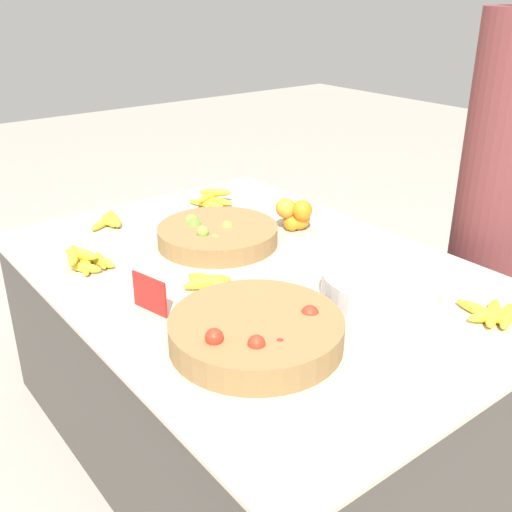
{
  "coord_description": "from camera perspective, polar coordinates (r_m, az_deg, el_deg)",
  "views": [
    {
      "loc": [
        1.35,
        -1.05,
        1.47
      ],
      "look_at": [
        0.0,
        0.0,
        0.7
      ],
      "focal_mm": 42.0,
      "sensor_mm": 36.0,
      "label": 1
    }
  ],
  "objects": [
    {
      "name": "vendor_person",
      "position": [
        2.31,
        21.86,
        3.96
      ],
      "size": [
        0.29,
        0.29,
        1.57
      ],
      "color": "brown",
      "rests_on": "ground_plane"
    },
    {
      "name": "banana_bunch_front_right",
      "position": [
        1.8,
        -4.75,
        -2.45
      ],
      "size": [
        0.13,
        0.15,
        0.04
      ],
      "color": "yellow",
      "rests_on": "market_table"
    },
    {
      "name": "ground_plane",
      "position": [
        2.26,
        0.0,
        -16.28
      ],
      "size": [
        12.0,
        12.0,
        0.0
      ],
      "primitive_type": "plane",
      "color": "#ADA599"
    },
    {
      "name": "banana_bunch_front_center",
      "position": [
        1.99,
        -15.85,
        -0.36
      ],
      "size": [
        0.18,
        0.15,
        0.06
      ],
      "color": "yellow",
      "rests_on": "market_table"
    },
    {
      "name": "banana_bunch_middle_right",
      "position": [
        2.48,
        -4.19,
        5.43
      ],
      "size": [
        0.16,
        0.18,
        0.06
      ],
      "color": "yellow",
      "rests_on": "market_table"
    },
    {
      "name": "price_sign",
      "position": [
        1.67,
        -10.1,
        -3.58
      ],
      "size": [
        0.13,
        0.04,
        0.11
      ],
      "rotation": [
        0.0,
        0.0,
        0.23
      ],
      "color": "red",
      "rests_on": "market_table"
    },
    {
      "name": "orange_pile",
      "position": [
        2.23,
        3.75,
        3.96
      ],
      "size": [
        0.18,
        0.16,
        0.13
      ],
      "color": "orange",
      "rests_on": "market_table"
    },
    {
      "name": "tomato_basket",
      "position": [
        1.51,
        -0.02,
        -7.18
      ],
      "size": [
        0.44,
        0.44,
        0.1
      ],
      "color": "olive",
      "rests_on": "market_table"
    },
    {
      "name": "metal_bowl",
      "position": [
        1.74,
        11.81,
        -2.89
      ],
      "size": [
        0.34,
        0.34,
        0.09
      ],
      "color": "silver",
      "rests_on": "market_table"
    },
    {
      "name": "banana_bunch_middle_left",
      "position": [
        2.33,
        -13.76,
        3.34
      ],
      "size": [
        0.17,
        0.16,
        0.04
      ],
      "color": "yellow",
      "rests_on": "market_table"
    },
    {
      "name": "market_table",
      "position": [
        2.06,
        0.0,
        -9.46
      ],
      "size": [
        1.67,
        1.19,
        0.65
      ],
      "color": "#4C4742",
      "rests_on": "ground_plane"
    },
    {
      "name": "lime_bowl",
      "position": [
        2.09,
        -3.73,
        2.02
      ],
      "size": [
        0.42,
        0.42,
        0.09
      ],
      "color": "olive",
      "rests_on": "market_table"
    },
    {
      "name": "banana_bunch_back_center",
      "position": [
        1.74,
        21.63,
        -5.16
      ],
      "size": [
        0.18,
        0.17,
        0.04
      ],
      "color": "yellow",
      "rests_on": "market_table"
    }
  ]
}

